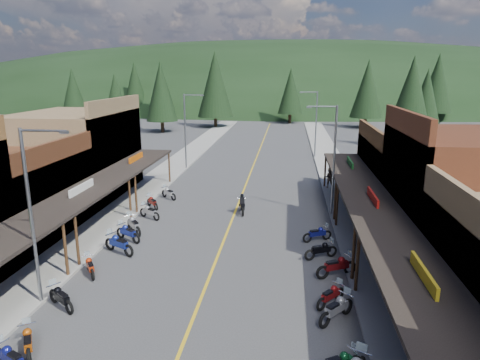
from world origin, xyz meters
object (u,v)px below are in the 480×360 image
(pine_3, at_px, (291,91))
(bike_east_8, at_px, (321,249))
(shop_east_2, at_px, (467,196))
(shop_east_3, at_px, (416,174))
(bike_west_8, at_px, (128,232))
(bike_east_5, at_px, (337,308))
(pine_0, at_px, (73,91))
(bike_west_10, at_px, (149,211))
(streetlight_2, at_px, (332,156))
(bike_west_4, at_px, (28,341))
(shop_west_3, at_px, (77,154))
(streetlight_3, at_px, (315,121))
(bike_west_7, at_px, (119,243))
(bike_east_7, at_px, (337,265))
(pedestrian_east_a, at_px, (392,285))
(bike_west_9, at_px, (134,224))
(bike_west_11, at_px, (152,202))
(pine_2, at_px, (215,84))
(streetlight_1, at_px, (186,128))
(bike_west_12, at_px, (169,193))
(bike_west_5, at_px, (61,297))
(bike_east_6, at_px, (331,294))
(pine_1, at_px, (161,86))
(bike_west_6, at_px, (90,266))
(rider_on_bike, at_px, (242,205))
(pine_11, at_px, (411,95))
(pine_10, at_px, (161,93))
(pine_8, at_px, (116,101))
(pine_7, at_px, (135,85))
(pedestrian_east_b, at_px, (329,178))
(pine_9, at_px, (426,99))
(streetlight_0, at_px, (33,210))
(bike_east_9, at_px, (317,233))

(pine_3, bearing_deg, bike_east_8, -88.41)
(shop_east_2, bearing_deg, shop_east_3, 90.18)
(bike_west_8, height_order, bike_east_5, bike_east_5)
(pine_0, distance_m, bike_west_10, 66.02)
(streetlight_2, distance_m, bike_west_4, 21.79)
(shop_west_3, xyz_separation_m, streetlight_3, (20.74, 18.70, 0.94))
(pine_0, height_order, bike_west_7, pine_0)
(bike_east_7, xyz_separation_m, pedestrian_east_a, (2.13, -2.59, 0.37))
(bike_west_9, distance_m, bike_west_11, 5.29)
(bike_west_7, bearing_deg, pine_2, 32.78)
(bike_west_8, height_order, bike_east_7, bike_east_7)
(streetlight_1, relative_size, bike_west_12, 4.11)
(pine_3, distance_m, bike_west_5, 73.21)
(bike_west_5, xyz_separation_m, bike_east_6, (11.90, 1.62, -0.04))
(streetlight_1, xyz_separation_m, bike_east_5, (12.99, -27.90, -3.83))
(shop_east_3, distance_m, bike_west_4, 28.38)
(pine_1, xyz_separation_m, bike_east_6, (29.92, -74.66, -6.69))
(shop_west_3, distance_m, bike_west_6, 16.53)
(bike_west_11, relative_size, pedestrian_east_a, 1.08)
(pine_1, bearing_deg, bike_west_9, -74.98)
(bike_west_7, xyz_separation_m, rider_on_bike, (6.29, 8.08, -0.03))
(pine_3, distance_m, pine_11, 32.26)
(pine_1, bearing_deg, pine_10, -73.30)
(shop_east_3, height_order, pine_8, pine_8)
(streetlight_1, height_order, bike_east_6, streetlight_1)
(streetlight_3, xyz_separation_m, bike_west_11, (-13.40, -21.83, -3.92))
(shop_east_2, bearing_deg, bike_west_5, -158.01)
(shop_west_3, bearing_deg, bike_east_5, -40.95)
(streetlight_1, xyz_separation_m, pine_7, (-25.05, 54.00, 2.78))
(bike_west_8, distance_m, bike_west_9, 1.30)
(bike_west_6, height_order, bike_west_11, bike_west_11)
(bike_west_4, relative_size, bike_west_6, 1.05)
(pine_10, xyz_separation_m, bike_west_10, (12.11, -44.22, -6.22))
(bike_east_5, bearing_deg, shop_east_2, 86.29)
(pedestrian_east_b, bearing_deg, bike_east_7, 89.85)
(pine_9, relative_size, bike_east_7, 4.75)
(pine_1, height_order, pine_3, pine_1)
(bike_west_6, bearing_deg, pine_7, 72.79)
(pedestrian_east_a, bearing_deg, bike_west_11, -123.71)
(streetlight_0, height_order, pine_8, pine_8)
(bike_east_6, bearing_deg, shop_east_2, 80.43)
(pine_11, xyz_separation_m, bike_west_11, (-26.44, -29.83, -6.65))
(bike_west_9, height_order, bike_west_11, bike_west_9)
(pine_1, distance_m, bike_west_8, 71.07)
(pine_2, distance_m, pine_11, 36.06)
(pine_2, bearing_deg, pine_11, -33.69)
(bike_west_4, relative_size, bike_west_12, 1.01)
(shop_west_3, xyz_separation_m, streetlight_1, (6.83, 10.70, 0.94))
(bike_east_6, xyz_separation_m, bike_east_9, (-0.14, 7.55, 0.01))
(bike_west_8, height_order, bike_west_12, bike_west_8)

